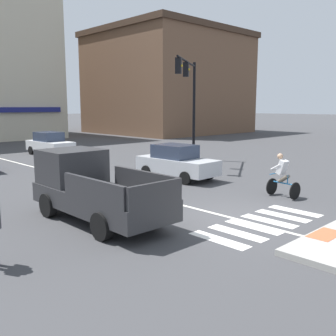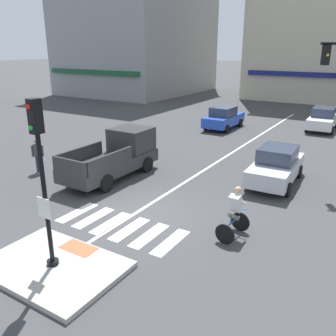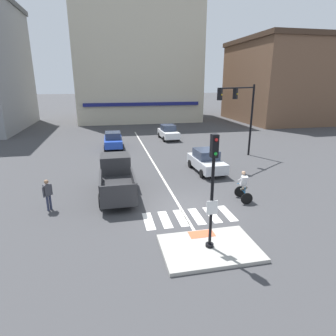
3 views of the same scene
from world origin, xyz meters
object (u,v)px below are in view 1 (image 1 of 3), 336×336
(car_white_eastbound_distant, at_px, (50,144))
(car_silver_eastbound_mid, at_px, (177,162))
(pickup_truck_charcoal_westbound_near, at_px, (91,188))
(traffic_light_mast, at_px, (189,91))
(cyclist, at_px, (282,175))

(car_white_eastbound_distant, xyz_separation_m, car_silver_eastbound_mid, (0.14, -12.67, 0.00))
(pickup_truck_charcoal_westbound_near, bearing_deg, car_white_eastbound_distant, 67.30)
(traffic_light_mast, relative_size, car_white_eastbound_distant, 1.49)
(traffic_light_mast, relative_size, cyclist, 3.69)
(car_white_eastbound_distant, xyz_separation_m, pickup_truck_charcoal_westbound_near, (-6.52, -15.58, 0.17))
(car_silver_eastbound_mid, bearing_deg, pickup_truck_charcoal_westbound_near, -156.34)
(car_white_eastbound_distant, height_order, car_silver_eastbound_mid, same)
(traffic_light_mast, distance_m, car_silver_eastbound_mid, 6.10)
(cyclist, bearing_deg, car_silver_eastbound_mid, 92.41)
(pickup_truck_charcoal_westbound_near, distance_m, cyclist, 7.36)
(car_white_eastbound_distant, bearing_deg, cyclist, -88.83)
(pickup_truck_charcoal_westbound_near, height_order, cyclist, pickup_truck_charcoal_westbound_near)
(traffic_light_mast, relative_size, car_silver_eastbound_mid, 1.49)
(car_silver_eastbound_mid, bearing_deg, car_white_eastbound_distant, 90.63)
(pickup_truck_charcoal_westbound_near, bearing_deg, cyclist, -20.63)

